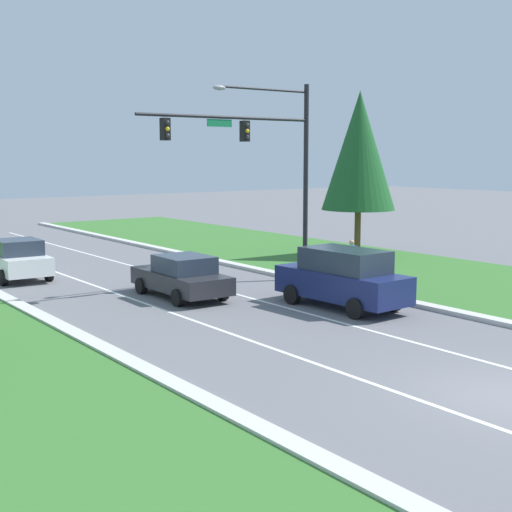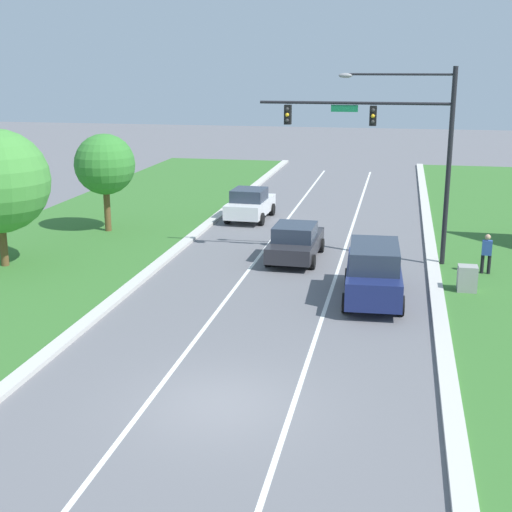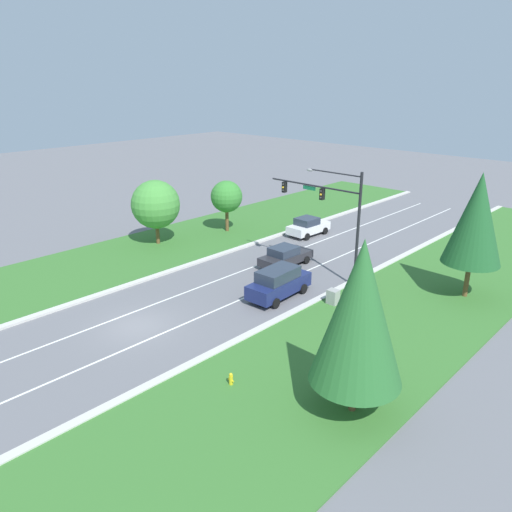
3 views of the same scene
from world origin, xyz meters
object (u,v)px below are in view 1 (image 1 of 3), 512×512
(white_sedan, at_px, (17,259))
(conifer_near_right_tree, at_px, (359,151))
(pedestrian, at_px, (351,257))
(charcoal_sedan, at_px, (182,276))
(navy_suv, at_px, (343,278))
(utility_cabinet, at_px, (379,277))
(traffic_signal_mast, at_px, (263,151))

(white_sedan, relative_size, conifer_near_right_tree, 0.51)
(pedestrian, xyz_separation_m, conifer_near_right_tree, (4.87, 4.62, 4.52))
(white_sedan, height_order, conifer_near_right_tree, conifer_near_right_tree)
(charcoal_sedan, xyz_separation_m, pedestrian, (7.81, -0.86, 0.15))
(white_sedan, xyz_separation_m, pedestrian, (11.43, -8.46, 0.08))
(conifer_near_right_tree, bearing_deg, navy_suv, -136.66)
(white_sedan, relative_size, utility_cabinet, 4.17)
(pedestrian, bearing_deg, traffic_signal_mast, -12.12)
(traffic_signal_mast, xyz_separation_m, charcoal_sedan, (-3.97, -0.26, -4.62))
(traffic_signal_mast, bearing_deg, white_sedan, 135.97)
(white_sedan, height_order, navy_suv, navy_suv)
(traffic_signal_mast, relative_size, utility_cabinet, 7.80)
(traffic_signal_mast, distance_m, pedestrian, 6.00)
(white_sedan, relative_size, pedestrian, 2.57)
(traffic_signal_mast, xyz_separation_m, conifer_near_right_tree, (8.72, 3.50, 0.05))
(navy_suv, relative_size, pedestrian, 2.96)
(utility_cabinet, distance_m, conifer_near_right_tree, 10.43)
(white_sedan, xyz_separation_m, utility_cabinet, (10.52, -10.97, -0.33))
(charcoal_sedan, bearing_deg, conifer_near_right_tree, 17.46)
(navy_suv, bearing_deg, conifer_near_right_tree, 40.64)
(navy_suv, bearing_deg, white_sedan, 117.11)
(white_sedan, distance_m, pedestrian, 14.22)
(utility_cabinet, relative_size, pedestrian, 0.62)
(pedestrian, distance_m, conifer_near_right_tree, 8.10)
(traffic_signal_mast, xyz_separation_m, white_sedan, (-7.59, 7.34, -4.55))
(charcoal_sedan, height_order, utility_cabinet, charcoal_sedan)
(navy_suv, distance_m, utility_cabinet, 3.73)
(white_sedan, relative_size, charcoal_sedan, 0.94)
(navy_suv, height_order, conifer_near_right_tree, conifer_near_right_tree)
(charcoal_sedan, bearing_deg, white_sedan, 116.42)
(pedestrian, bearing_deg, utility_cabinet, 74.21)
(navy_suv, height_order, charcoal_sedan, navy_suv)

